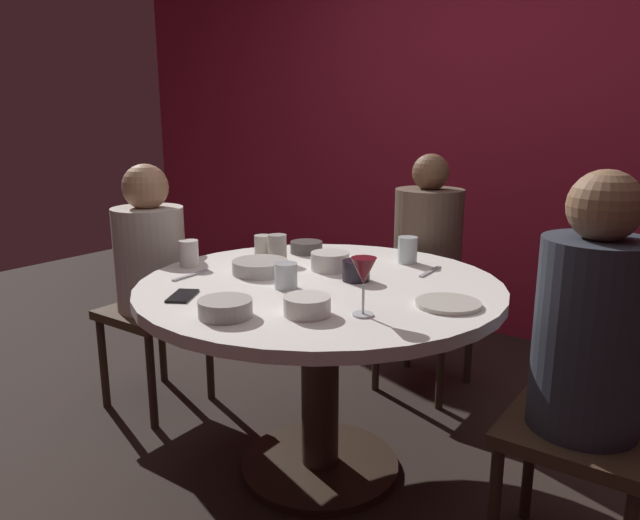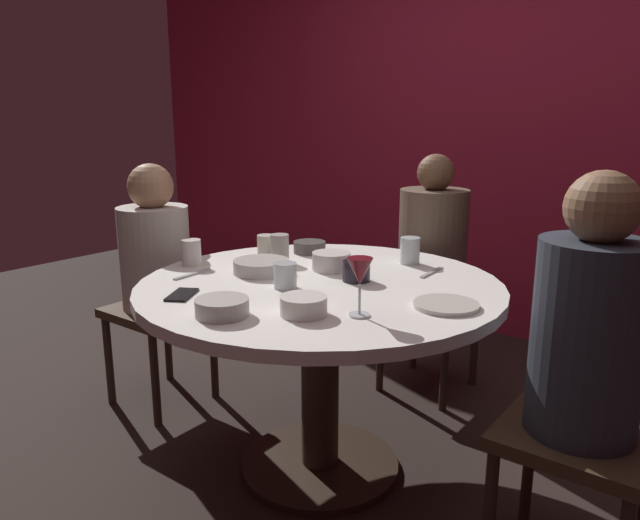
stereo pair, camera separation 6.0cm
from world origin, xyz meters
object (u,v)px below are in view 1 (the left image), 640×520
object	(u,v)px
bowl_small_white	(330,261)
seated_diner_back	(427,248)
cup_by_left_diner	(189,253)
dining_table	(320,324)
seated_diner_right	(590,339)
bowl_serving_large	(260,267)
bowl_sauce_side	(225,308)
cup_far_edge	(408,250)
wine_glass	(364,274)
dinner_plate	(448,304)
seated_diner_left	(150,259)
cell_phone	(182,296)
cup_by_right_diner	(263,247)
cup_near_candle	(277,248)
cup_center_front	(286,276)
bowl_salad_center	(306,247)
bowl_rice_portion	(307,306)
candle_holder	(356,270)

from	to	relation	value
bowl_small_white	seated_diner_back	bearing A→B (deg)	84.42
cup_by_left_diner	dining_table	bearing A→B (deg)	11.52
seated_diner_right	cup_by_left_diner	size ratio (longest dim) A/B	11.51
bowl_serving_large	bowl_sauce_side	xyz separation A→B (m)	(0.24, -0.44, 0.00)
cup_far_edge	seated_diner_back	bearing A→B (deg)	105.29
wine_glass	dinner_plate	distance (m)	0.31
seated_diner_back	dinner_plate	xyz separation A→B (m)	(0.49, -0.88, 0.04)
seated_diner_left	dinner_plate	size ratio (longest dim) A/B	5.51
cell_phone	cup_by_right_diner	xyz separation A→B (m)	(-0.15, 0.58, 0.04)
cup_near_candle	cup_by_right_diner	bearing A→B (deg)	165.72
cup_by_left_diner	cup_center_front	world-z (taller)	cup_by_left_diner
seated_diner_back	wine_glass	xyz separation A→B (m)	(0.32, -1.11, 0.16)
seated_diner_back	bowl_small_white	xyz separation A→B (m)	(-0.07, -0.72, 0.07)
seated_diner_right	bowl_salad_center	world-z (taller)	seated_diner_right
wine_glass	dining_table	bearing A→B (deg)	144.51
bowl_rice_portion	cup_far_edge	xyz separation A→B (m)	(-0.06, 0.75, 0.02)
bowl_small_white	cup_by_right_diner	world-z (taller)	cup_by_right_diner
seated_diner_left	seated_diner_right	xyz separation A→B (m)	(1.83, -0.00, 0.03)
cell_phone	cup_center_front	distance (m)	0.35
seated_diner_left	cup_center_front	distance (m)	0.90
seated_diner_left	bowl_salad_center	world-z (taller)	seated_diner_left
cup_far_edge	cup_by_left_diner	bearing A→B (deg)	-141.02
cell_phone	cup_center_front	size ratio (longest dim) A/B	1.58
bowl_serving_large	bowl_rice_portion	world-z (taller)	bowl_rice_portion
dining_table	seated_diner_right	bearing A→B (deg)	0.00
dinner_plate	dining_table	bearing A→B (deg)	-179.33
seated_diner_right	cup_far_edge	xyz separation A→B (m)	(-0.78, 0.43, 0.07)
bowl_serving_large	cup_far_edge	xyz separation A→B (m)	(0.37, 0.47, 0.03)
seated_diner_back	bowl_salad_center	distance (m)	0.63
cell_phone	cup_near_candle	size ratio (longest dim) A/B	1.24
dinner_plate	cup_far_edge	size ratio (longest dim) A/B	1.91
bowl_small_white	cup_by_right_diner	size ratio (longest dim) A/B	1.55
seated_diner_back	cup_near_candle	size ratio (longest dim) A/B	10.22
cell_phone	bowl_salad_center	world-z (taller)	bowl_salad_center
dining_table	dinner_plate	size ratio (longest dim) A/B	6.37
bowl_rice_portion	cup_by_left_diner	bearing A→B (deg)	164.35
wine_glass	bowl_rice_portion	xyz separation A→B (m)	(-0.14, -0.09, -0.10)
wine_glass	cup_center_front	xyz separation A→B (m)	(-0.37, 0.09, -0.08)
candle_holder	cup_near_candle	bearing A→B (deg)	172.60
seated_diner_right	cup_center_front	size ratio (longest dim) A/B	13.43
cup_by_right_diner	wine_glass	bearing A→B (deg)	-28.38
cup_center_front	cup_far_edge	bearing A→B (deg)	73.23
seated_diner_left	cup_center_front	xyz separation A→B (m)	(0.88, -0.13, 0.09)
seated_diner_right	cup_center_front	world-z (taller)	seated_diner_right
bowl_sauce_side	cup_by_right_diner	bearing A→B (deg)	122.26
seated_diner_left	cup_by_right_diner	bearing A→B (deg)	17.47
cup_near_candle	cup_far_edge	world-z (taller)	cup_near_candle
bowl_sauce_side	cup_center_front	xyz separation A→B (m)	(-0.04, 0.34, 0.02)
bowl_salad_center	cup_near_candle	distance (m)	0.21
cell_phone	cup_center_front	world-z (taller)	cup_center_front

